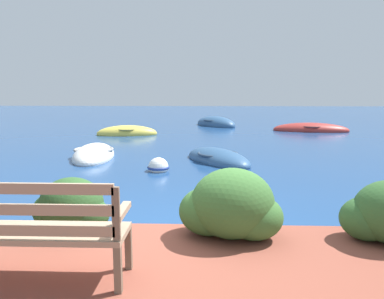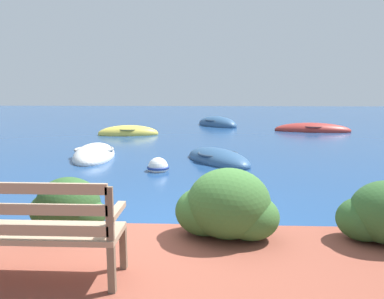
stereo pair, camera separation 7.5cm
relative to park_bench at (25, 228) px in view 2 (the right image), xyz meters
name	(u,v)px [view 2 (the right image)]	position (x,y,z in m)	size (l,w,h in m)	color
ground_plane	(160,240)	(0.97, 1.46, -0.71)	(80.00, 80.00, 0.00)	navy
park_bench	(25,228)	(0.00, 0.00, 0.00)	(1.65, 0.48, 0.93)	brown
hedge_clump_left	(68,207)	(-0.10, 1.21, -0.21)	(0.94, 0.68, 0.64)	#284C23
hedge_clump_centre	(227,208)	(1.79, 1.08, -0.14)	(1.17, 0.85, 0.80)	#38662D
rowboat_nearest	(218,160)	(1.82, 6.76, -0.65)	(2.21, 2.67, 0.61)	#2D517A
rowboat_mid	(94,156)	(-1.63, 7.19, -0.65)	(1.38, 2.65, 0.67)	silver
rowboat_far	(128,133)	(-1.83, 12.57, -0.64)	(2.65, 1.36, 0.71)	#DBC64C
rowboat_outer	(312,130)	(6.33, 14.32, -0.65)	(3.53, 1.72, 0.69)	#9E2D28
rowboat_distant	(217,125)	(2.02, 16.73, -0.63)	(2.69, 3.01, 0.90)	#2D517A
mooring_buoy	(158,167)	(0.39, 5.54, -0.62)	(0.52, 0.52, 0.48)	white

